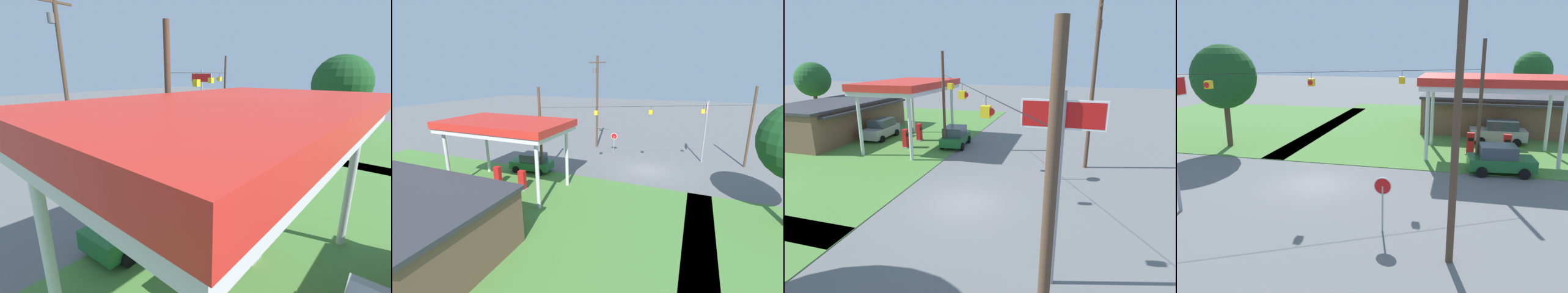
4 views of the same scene
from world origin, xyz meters
TOP-DOWN VIEW (x-y plane):
  - ground_plane at (0.00, 0.00)m, footprint 160.00×160.00m
  - gas_station_canopy at (10.19, 8.66)m, footprint 10.12×5.92m
  - fuel_pump_near at (8.90, 8.66)m, footprint 0.71×0.56m
  - fuel_pump_far at (11.48, 8.66)m, footprint 0.71×0.56m
  - car_at_pumps_front at (10.65, 4.57)m, footprint 4.22×2.38m
  - car_at_pumps_rear at (11.24, 12.74)m, footprint 4.58×2.29m
  - stop_sign_roadside at (5.03, -4.82)m, footprint 0.80×0.08m
  - stop_sign_overhead at (-5.03, -5.04)m, footprint 0.22×2.59m
  - utility_pole_main at (8.01, -6.63)m, footprint 2.20×0.44m
  - signal_span_gantry at (-0.00, -0.01)m, footprint 18.75×10.24m

SIDE VIEW (x-z plane):
  - ground_plane at x=0.00m, z-range 0.00..0.00m
  - fuel_pump_near at x=8.90m, z-range -0.04..1.66m
  - fuel_pump_far at x=11.48m, z-range -0.04..1.66m
  - car_at_pumps_front at x=10.65m, z-range 0.02..1.88m
  - car_at_pumps_rear at x=11.24m, z-range 0.02..1.98m
  - stop_sign_roadside at x=5.03m, z-range 0.56..3.06m
  - signal_span_gantry at x=0.00m, z-range 0.32..8.66m
  - stop_sign_overhead at x=-5.03m, z-range 1.48..8.27m
  - gas_station_canopy at x=10.19m, z-range 2.40..8.24m
  - utility_pole_main at x=8.01m, z-range 0.64..12.34m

